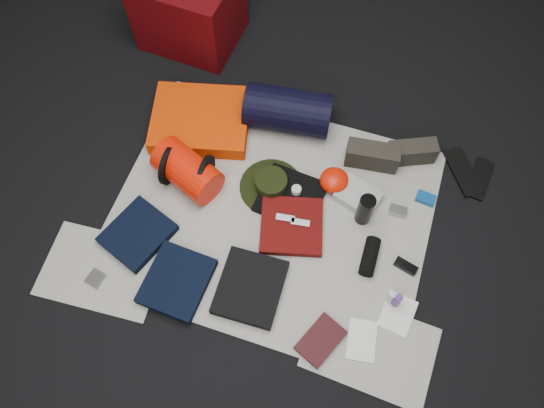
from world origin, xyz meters
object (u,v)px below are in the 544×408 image
(red_cabinet, at_px, (189,7))
(navy_duffel, at_px, (288,111))
(stuff_sack, at_px, (187,171))
(paperback_book, at_px, (321,340))
(sleeping_pad, at_px, (201,120))
(compact_camera, at_px, (398,211))
(water_bottle, at_px, (365,210))

(red_cabinet, height_order, navy_duffel, red_cabinet)
(red_cabinet, distance_m, stuff_sack, 1.04)
(red_cabinet, height_order, paperback_book, red_cabinet)
(sleeping_pad, relative_size, compact_camera, 5.99)
(red_cabinet, xyz_separation_m, stuff_sack, (0.36, -0.96, -0.12))
(red_cabinet, xyz_separation_m, sleeping_pad, (0.29, -0.61, -0.17))
(water_bottle, bearing_deg, navy_duffel, 140.91)
(water_bottle, xyz_separation_m, paperback_book, (-0.03, -0.67, -0.09))
(stuff_sack, bearing_deg, compact_camera, 8.28)
(red_cabinet, bearing_deg, navy_duffel, -27.57)
(stuff_sack, distance_m, navy_duffel, 0.64)
(water_bottle, height_order, compact_camera, water_bottle)
(paperback_book, bearing_deg, stuff_sack, 169.76)
(red_cabinet, xyz_separation_m, compact_camera, (1.46, -0.80, -0.20))
(sleeping_pad, distance_m, navy_duffel, 0.49)
(compact_camera, distance_m, paperback_book, 0.78)
(navy_duffel, xyz_separation_m, compact_camera, (0.71, -0.35, -0.10))
(stuff_sack, relative_size, navy_duffel, 0.74)
(compact_camera, bearing_deg, water_bottle, -153.84)
(stuff_sack, bearing_deg, navy_duffel, 53.04)
(water_bottle, xyz_separation_m, compact_camera, (0.16, 0.09, -0.08))
(navy_duffel, bearing_deg, paperback_book, -72.39)
(sleeping_pad, distance_m, paperback_book, 1.36)
(red_cabinet, bearing_deg, paperback_book, -47.63)
(sleeping_pad, height_order, paperback_book, sleeping_pad)
(navy_duffel, bearing_deg, water_bottle, -46.18)
(red_cabinet, height_order, stuff_sack, red_cabinet)
(stuff_sack, height_order, navy_duffel, navy_duffel)
(compact_camera, bearing_deg, navy_duffel, 151.25)
(compact_camera, bearing_deg, sleeping_pad, 168.46)
(sleeping_pad, bearing_deg, stuff_sack, -78.44)
(water_bottle, bearing_deg, red_cabinet, 145.38)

